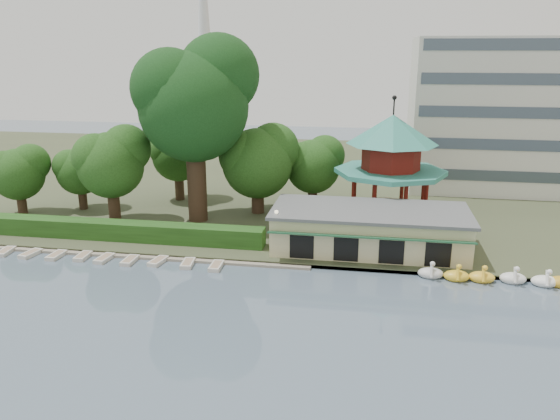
% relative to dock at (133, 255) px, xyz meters
% --- Properties ---
extents(ground_plane, '(220.00, 220.00, 0.00)m').
position_rel_dock_xyz_m(ground_plane, '(12.00, -17.20, -0.12)').
color(ground_plane, slate).
rests_on(ground_plane, ground).
extents(shore, '(220.00, 70.00, 0.40)m').
position_rel_dock_xyz_m(shore, '(12.00, 34.80, 0.08)').
color(shore, '#424930').
rests_on(shore, ground).
extents(embankment, '(220.00, 0.60, 0.30)m').
position_rel_dock_xyz_m(embankment, '(12.00, 0.10, 0.03)').
color(embankment, gray).
rests_on(embankment, ground).
extents(dock, '(34.00, 1.60, 0.24)m').
position_rel_dock_xyz_m(dock, '(0.00, 0.00, 0.00)').
color(dock, gray).
rests_on(dock, ground).
extents(boathouse, '(18.60, 9.39, 3.90)m').
position_rel_dock_xyz_m(boathouse, '(22.00, 4.77, 2.25)').
color(boathouse, beige).
rests_on(boathouse, shore).
extents(pavilion, '(12.40, 12.40, 13.50)m').
position_rel_dock_xyz_m(pavilion, '(24.00, 14.80, 7.36)').
color(pavilion, beige).
rests_on(pavilion, shore).
extents(office_building, '(38.00, 18.00, 20.00)m').
position_rel_dock_xyz_m(office_building, '(44.67, 31.80, 9.61)').
color(office_building, silver).
rests_on(office_building, shore).
extents(hedge, '(30.00, 2.00, 1.80)m').
position_rel_dock_xyz_m(hedge, '(-3.00, 3.30, 1.18)').
color(hedge, '#25511A').
rests_on(hedge, shore).
extents(lamp_post, '(0.36, 0.36, 4.28)m').
position_rel_dock_xyz_m(lamp_post, '(13.50, 1.80, 3.22)').
color(lamp_post, black).
rests_on(lamp_post, shore).
extents(big_tree, '(12.90, 12.02, 20.20)m').
position_rel_dock_xyz_m(big_tree, '(3.16, 10.99, 13.87)').
color(big_tree, '#3A281C').
rests_on(big_tree, shore).
extents(small_trees, '(39.83, 17.00, 10.70)m').
position_rel_dock_xyz_m(small_trees, '(0.32, 14.12, 6.28)').
color(small_trees, '#3A281C').
rests_on(small_trees, shore).
extents(swan_boats, '(12.63, 2.06, 1.92)m').
position_rel_dock_xyz_m(swan_boats, '(32.79, -0.63, 0.28)').
color(swan_boats, silver).
rests_on(swan_boats, ground).
extents(moored_rowboats, '(24.87, 2.65, 0.36)m').
position_rel_dock_xyz_m(moored_rowboats, '(-3.30, -1.42, 0.06)').
color(moored_rowboats, beige).
rests_on(moored_rowboats, ground).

